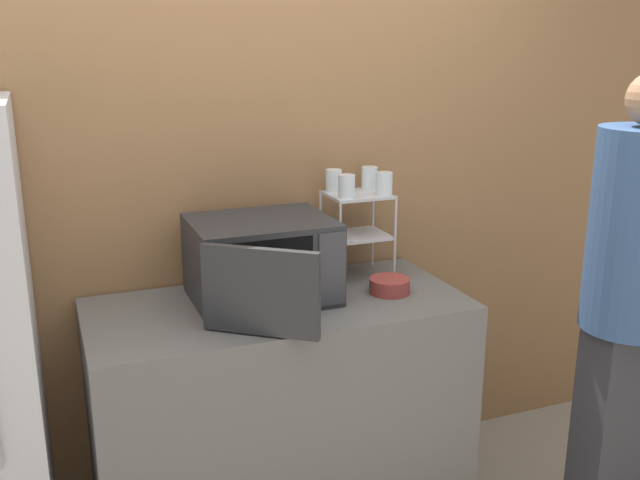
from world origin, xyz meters
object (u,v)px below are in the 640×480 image
Objects in this scene: dish_rack at (357,217)px; person at (631,286)px; glass_back_right at (369,178)px; glass_back_left at (334,181)px; microwave at (261,261)px; glass_front_left at (347,186)px; bowl at (389,286)px; glass_front_right at (384,184)px.

dish_rack is 0.20× the size of person.
glass_back_right is 1.00× the size of glass_back_left.
microwave is at bearing -164.04° from dish_rack.
dish_rack is at bearing 140.05° from person.
glass_front_left reaches higher than bowl.
glass_front_left is at bearing 145.23° from person.
bowl is 0.89m from person.
glass_back_left is at bearing 142.02° from glass_front_right.
microwave is 7.38× the size of glass_front_right.
glass_back_left is at bearing 140.27° from person.
glass_back_right is 0.14m from glass_front_right.
dish_rack is 1.07m from person.
dish_rack is at bearing 15.96° from microwave.
dish_rack is 0.18m from glass_front_left.
glass_back_left reaches higher than dish_rack.
dish_rack is 2.22× the size of bowl.
person is (0.72, -0.75, -0.33)m from glass_back_right.
microwave is 7.38× the size of glass_front_left.
glass_back_right is 1.00× the size of glass_front_right.
bowl is at bearing -81.77° from dish_rack.
bowl is (-0.05, -0.17, -0.37)m from glass_front_right.
dish_rack is 0.32m from bowl.
person reaches higher than glass_front_right.
microwave is 4.33× the size of bowl.
person is at bearing -34.77° from glass_front_left.
microwave is at bearing 156.48° from person.
glass_front_right is at bearing 73.12° from bowl.
dish_rack reaches higher than bowl.
glass_back_right is at bearing 2.62° from glass_back_left.
microwave is 1.37m from person.
glass_front_left is 0.05× the size of person.
microwave is 0.38× the size of person.
glass_front_right is (0.53, 0.06, 0.24)m from microwave.
glass_back_right reaches higher than dish_rack.
glass_back_left is (0.37, 0.19, 0.24)m from microwave.
glass_front_left is (-0.08, -0.06, 0.15)m from dish_rack.
glass_front_right reaches higher than dish_rack.
microwave is 7.38× the size of glass_back_left.
microwave is 0.48m from dish_rack.
dish_rack is 3.79× the size of glass_front_left.
glass_back_left reaches higher than microwave.
glass_front_right is at bearing 6.60° from microwave.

